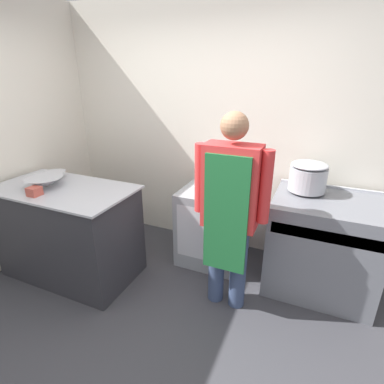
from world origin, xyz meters
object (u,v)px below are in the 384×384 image
stove (322,245)px  plastic_tub (34,191)px  person_cook (230,205)px  fridge_unit (214,224)px  mixing_bowl (45,182)px  stock_pot (308,176)px

stove → plastic_tub: 2.64m
stove → person_cook: (-0.74, -0.56, 0.50)m
fridge_unit → mixing_bowl: mixing_bowl is taller
stove → mixing_bowl: size_ratio=2.68×
person_cook → plastic_tub: bearing=-165.4°
fridge_unit → mixing_bowl: 1.74m
plastic_tub → stove: bearing=22.6°
stove → fridge_unit: size_ratio=1.14×
plastic_tub → mixing_bowl: bearing=114.1°
person_cook → mixing_bowl: bearing=-172.1°
mixing_bowl → plastic_tub: mixing_bowl is taller
mixing_bowl → plastic_tub: bearing=-65.9°
person_cook → stove: bearing=37.5°
stove → fridge_unit: bearing=176.7°
mixing_bowl → stock_pot: (2.26, 0.94, 0.07)m
stove → stock_pot: (-0.21, 0.13, 0.61)m
stove → mixing_bowl: (-2.47, -0.81, 0.53)m
plastic_tub → person_cook: bearing=14.6°
fridge_unit → plastic_tub: plastic_tub is taller
stove → stock_pot: size_ratio=2.79×
fridge_unit → stock_pot: stock_pot is taller
fridge_unit → person_cook: 0.90m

